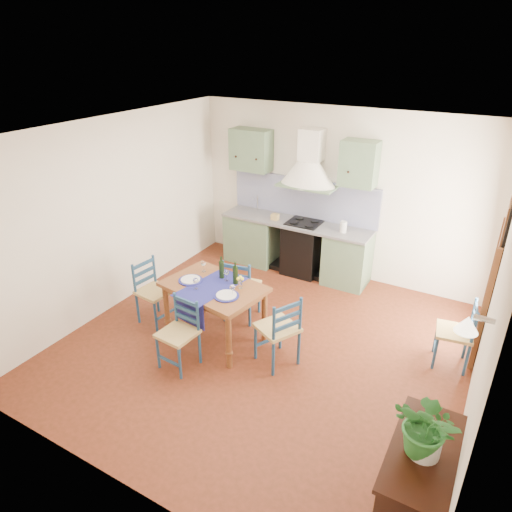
# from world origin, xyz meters

# --- Properties ---
(floor) EXTENTS (5.00, 5.00, 0.00)m
(floor) POSITION_xyz_m (0.00, 0.00, 0.00)
(floor) COLOR #451F0E
(floor) RESTS_ON ground
(back_wall) EXTENTS (5.00, 0.96, 2.80)m
(back_wall) POSITION_xyz_m (-0.47, 2.29, 1.05)
(back_wall) COLOR silver
(back_wall) RESTS_ON ground
(right_wall) EXTENTS (0.26, 5.00, 2.80)m
(right_wall) POSITION_xyz_m (2.50, 0.28, 1.34)
(right_wall) COLOR silver
(right_wall) RESTS_ON ground
(left_wall) EXTENTS (0.04, 5.00, 2.80)m
(left_wall) POSITION_xyz_m (-2.50, 0.00, 1.40)
(left_wall) COLOR silver
(left_wall) RESTS_ON ground
(ceiling) EXTENTS (5.00, 5.00, 0.01)m
(ceiling) POSITION_xyz_m (0.00, 0.00, 2.80)
(ceiling) COLOR white
(ceiling) RESTS_ON back_wall
(dining_table) EXTENTS (1.41, 1.10, 1.13)m
(dining_table) POSITION_xyz_m (-0.67, -0.18, 0.72)
(dining_table) COLOR brown
(dining_table) RESTS_ON ground
(chair_near) EXTENTS (0.46, 0.46, 0.91)m
(chair_near) POSITION_xyz_m (-0.73, -0.86, 0.47)
(chair_near) COLOR navy
(chair_near) RESTS_ON ground
(chair_far) EXTENTS (0.53, 0.53, 0.98)m
(chair_far) POSITION_xyz_m (-0.62, 0.41, 0.51)
(chair_far) COLOR navy
(chair_far) RESTS_ON ground
(chair_left) EXTENTS (0.48, 0.48, 0.94)m
(chair_left) POSITION_xyz_m (-1.67, -0.25, 0.48)
(chair_left) COLOR navy
(chair_left) RESTS_ON ground
(chair_right) EXTENTS (0.61, 0.61, 0.97)m
(chair_right) POSITION_xyz_m (0.32, -0.23, 0.50)
(chair_right) COLOR navy
(chair_right) RESTS_ON ground
(chair_spare) EXTENTS (0.47, 0.47, 0.90)m
(chair_spare) POSITION_xyz_m (2.23, 0.83, 0.46)
(chair_spare) COLOR navy
(chair_spare) RESTS_ON ground
(sideboard) EXTENTS (0.50, 1.05, 0.94)m
(sideboard) POSITION_xyz_m (2.26, -1.64, 0.51)
(sideboard) COLOR black
(sideboard) RESTS_ON ground
(potted_plant) EXTENTS (0.54, 0.49, 0.52)m
(potted_plant) POSITION_xyz_m (2.25, -1.68, 1.20)
(potted_plant) COLOR #28702C
(potted_plant) RESTS_ON sideboard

